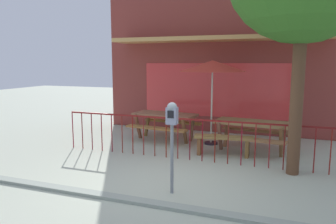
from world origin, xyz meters
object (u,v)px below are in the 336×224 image
at_px(picnic_table_right, 252,128).
at_px(patio_umbrella, 212,67).
at_px(patio_bench, 223,141).
at_px(picnic_table_left, 165,119).
at_px(parking_meter_near, 172,124).

xyz_separation_m(picnic_table_right, patio_umbrella, (-1.12, 0.41, 1.50)).
distance_m(picnic_table_right, patio_bench, 0.88).
relative_size(picnic_table_left, patio_bench, 1.36).
height_order(patio_umbrella, parking_meter_near, patio_umbrella).
height_order(picnic_table_right, parking_meter_near, parking_meter_near).
xyz_separation_m(picnic_table_left, patio_umbrella, (1.37, -0.03, 1.50)).
xyz_separation_m(picnic_table_right, patio_bench, (-0.60, -0.60, -0.26)).
height_order(picnic_table_right, patio_bench, picnic_table_right).
distance_m(picnic_table_left, patio_umbrella, 2.03).
bearing_deg(picnic_table_right, patio_umbrella, 160.11).
bearing_deg(parking_meter_near, picnic_table_left, 112.33).
height_order(patio_bench, parking_meter_near, parking_meter_near).
bearing_deg(patio_bench, patio_umbrella, 117.48).
distance_m(picnic_table_right, parking_meter_near, 3.36).
distance_m(picnic_table_left, picnic_table_right, 2.53).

